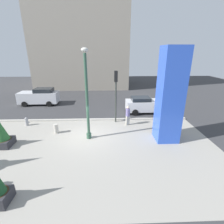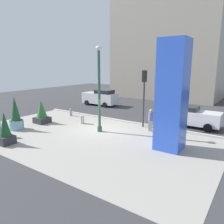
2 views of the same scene
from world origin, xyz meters
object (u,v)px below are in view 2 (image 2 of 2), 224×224
object	(u,v)px
art_pillar_blue	(172,96)
concrete_bollard	(82,119)
pedestrian_crossing	(151,119)
lamp_post	(99,91)
car_passing_lane	(192,116)
fire_hydrant	(71,112)
car_curb_east	(101,98)
traffic_light_corner	(144,90)
potted_plant_curbside	(42,113)
potted_plant_near_right	(5,130)
potted_plant_mid_plaza	(16,116)

from	to	relation	value
art_pillar_blue	concrete_bollard	world-z (taller)	art_pillar_blue
pedestrian_crossing	lamp_post	bearing A→B (deg)	-144.13
art_pillar_blue	car_passing_lane	xyz separation A→B (m)	(-0.18, 5.75, -2.36)
lamp_post	fire_hydrant	distance (m)	6.70
lamp_post	fire_hydrant	size ratio (longest dim) A/B	8.41
car_curb_east	fire_hydrant	bearing A→B (deg)	-79.81
concrete_bollard	traffic_light_corner	world-z (taller)	traffic_light_corner
potted_plant_curbside	car_passing_lane	world-z (taller)	potted_plant_curbside
potted_plant_curbside	traffic_light_corner	distance (m)	9.04
art_pillar_blue	pedestrian_crossing	size ratio (longest dim) A/B	3.71
traffic_light_corner	car_curb_east	xyz separation A→B (m)	(-8.89, 5.79, -2.09)
potted_plant_curbside	pedestrian_crossing	xyz separation A→B (m)	(8.85, 3.18, 0.07)
potted_plant_near_right	pedestrian_crossing	distance (m)	10.11
lamp_post	car_passing_lane	size ratio (longest dim) A/B	1.50
car_curb_east	lamp_post	bearing A→B (deg)	-52.58
concrete_bollard	pedestrian_crossing	distance (m)	5.98
concrete_bollard	potted_plant_curbside	bearing A→B (deg)	-148.97
potted_plant_mid_plaza	potted_plant_near_right	distance (m)	3.35
potted_plant_curbside	car_passing_lane	xyz separation A→B (m)	(11.12, 6.34, -0.04)
potted_plant_curbside	car_passing_lane	bearing A→B (deg)	29.68
traffic_light_corner	art_pillar_blue	bearing A→B (deg)	-44.09
traffic_light_corner	car_passing_lane	distance (m)	4.63
potted_plant_mid_plaza	concrete_bollard	bearing A→B (deg)	54.06
concrete_bollard	potted_plant_near_right	bearing A→B (deg)	-95.25
potted_plant_near_right	lamp_post	bearing A→B (deg)	59.70
potted_plant_near_right	concrete_bollard	distance (m)	6.54
art_pillar_blue	concrete_bollard	xyz separation A→B (m)	(-8.25, 1.25, -2.84)
potted_plant_near_right	car_passing_lane	xyz separation A→B (m)	(8.66, 10.99, -0.07)
traffic_light_corner	pedestrian_crossing	bearing A→B (deg)	-36.65
car_passing_lane	pedestrian_crossing	world-z (taller)	pedestrian_crossing
lamp_post	concrete_bollard	distance (m)	3.90
art_pillar_blue	car_passing_lane	distance (m)	6.22
car_curb_east	potted_plant_near_right	bearing A→B (deg)	-76.31
art_pillar_blue	potted_plant_curbside	world-z (taller)	art_pillar_blue
fire_hydrant	car_curb_east	distance (m)	6.46
fire_hydrant	concrete_bollard	distance (m)	3.34
art_pillar_blue	fire_hydrant	world-z (taller)	art_pillar_blue
lamp_post	traffic_light_corner	distance (m)	3.71
potted_plant_curbside	concrete_bollard	world-z (taller)	potted_plant_curbside
concrete_bollard	car_curb_east	world-z (taller)	car_curb_east
fire_hydrant	concrete_bollard	bearing A→B (deg)	-27.66
potted_plant_curbside	car_curb_east	size ratio (longest dim) A/B	0.44
potted_plant_curbside	car_passing_lane	size ratio (longest dim) A/B	0.48
fire_hydrant	pedestrian_crossing	size ratio (longest dim) A/B	0.43
potted_plant_near_right	concrete_bollard	world-z (taller)	potted_plant_near_right
lamp_post	potted_plant_curbside	world-z (taller)	lamp_post
potted_plant_near_right	fire_hydrant	world-z (taller)	potted_plant_near_right
car_passing_lane	car_curb_east	world-z (taller)	car_curb_east
lamp_post	potted_plant_mid_plaza	bearing A→B (deg)	-149.98
traffic_light_corner	car_curb_east	size ratio (longest dim) A/B	1.00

